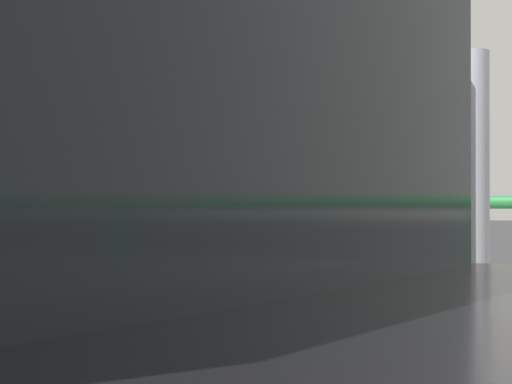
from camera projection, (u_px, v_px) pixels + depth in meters
name	position (u px, v px, depth m)	size (l,w,h in m)	color
parking_meter	(174.00, 203.00, 3.03)	(0.15, 0.16, 1.53)	slate
pedestrian_at_meter	(369.00, 244.00, 2.88)	(0.61, 0.71, 1.69)	#1E233F
background_railing	(455.00, 265.00, 5.14)	(24.06, 0.06, 1.11)	#1E602D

